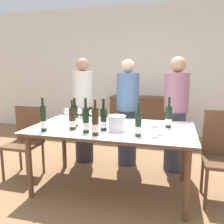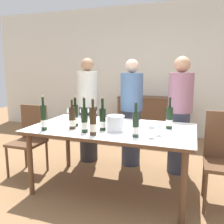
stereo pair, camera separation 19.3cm
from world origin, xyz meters
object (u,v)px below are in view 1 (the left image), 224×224
(wine_bottle_0, at_px, (138,125))
(person_guest_left, at_px, (128,113))
(wine_bottle_2, at_px, (95,123))
(wine_bottle_7, at_px, (103,120))
(person_guest_right, at_px, (176,115))
(wine_bottle_6, at_px, (169,117))
(wine_bottle_5, at_px, (43,119))
(person_host, at_px, (84,111))
(sideboard_cabinet, at_px, (142,117))
(wine_bottle_1, at_px, (75,116))
(wine_bottle_4, at_px, (72,119))
(wine_glass_1, at_px, (160,126))
(wine_bottle_3, at_px, (86,121))
(wine_glass_4, at_px, (67,111))
(dining_table, at_px, (112,133))
(wine_glass_5, at_px, (92,113))
(chair_left_end, at_px, (26,137))
(wine_glass_0, at_px, (80,111))
(ice_bucket, at_px, (117,123))
(chair_right_end, at_px, (223,151))
(wine_glass_3, at_px, (84,112))
(wine_glass_2, at_px, (154,128))

(wine_bottle_0, height_order, person_guest_left, person_guest_left)
(wine_bottle_2, height_order, wine_bottle_7, wine_bottle_2)
(person_guest_right, bearing_deg, person_guest_left, 175.18)
(wine_bottle_6, bearing_deg, wine_bottle_5, -157.83)
(wine_bottle_2, relative_size, person_host, 0.24)
(sideboard_cabinet, distance_m, wine_bottle_1, 2.58)
(wine_bottle_4, xyz_separation_m, wine_glass_1, (0.97, 0.04, -0.03))
(wine_bottle_3, distance_m, wine_glass_4, 0.77)
(sideboard_cabinet, height_order, wine_glass_1, wine_glass_1)
(wine_bottle_0, distance_m, person_guest_left, 1.18)
(dining_table, bearing_deg, wine_bottle_4, -150.83)
(wine_bottle_1, xyz_separation_m, person_guest_right, (1.15, 0.86, -0.09))
(wine_glass_5, bearing_deg, sideboard_cabinet, 79.85)
(wine_bottle_1, xyz_separation_m, wine_bottle_4, (0.03, -0.13, -0.01))
(chair_left_end, bearing_deg, wine_glass_0, 24.11)
(wine_bottle_4, relative_size, wine_bottle_6, 0.94)
(wine_bottle_3, relative_size, wine_bottle_5, 1.00)
(wine_bottle_6, relative_size, wine_glass_5, 2.36)
(wine_bottle_0, bearing_deg, wine_bottle_5, -176.00)
(sideboard_cabinet, distance_m, chair_left_end, 2.64)
(wine_bottle_0, xyz_separation_m, wine_bottle_2, (-0.43, -0.08, 0.01))
(wine_bottle_2, bearing_deg, chair_left_end, 157.87)
(wine_bottle_6, xyz_separation_m, wine_glass_1, (-0.07, -0.34, -0.03))
(ice_bucket, relative_size, wine_glass_1, 1.53)
(ice_bucket, height_order, chair_right_end, chair_right_end)
(wine_bottle_2, height_order, chair_left_end, wine_bottle_2)
(wine_bottle_7, height_order, person_guest_right, person_guest_right)
(sideboard_cabinet, relative_size, wine_glass_3, 9.11)
(wine_bottle_0, xyz_separation_m, wine_bottle_6, (0.28, 0.46, -0.00))
(wine_bottle_3, height_order, wine_bottle_4, wine_bottle_3)
(wine_glass_4, distance_m, chair_left_end, 0.66)
(wine_bottle_5, height_order, person_guest_right, person_guest_right)
(chair_right_end, bearing_deg, person_guest_left, 149.01)
(wine_glass_0, bearing_deg, wine_bottle_2, -57.27)
(sideboard_cabinet, distance_m, wine_bottle_2, 2.83)
(wine_bottle_7, bearing_deg, wine_glass_4, 145.88)
(wine_glass_0, relative_size, wine_glass_3, 0.93)
(wine_bottle_2, xyz_separation_m, chair_right_end, (1.31, 0.48, -0.34))
(sideboard_cabinet, xyz_separation_m, person_host, (-0.70, -1.63, 0.37))
(wine_glass_4, xyz_separation_m, chair_right_end, (1.94, -0.18, -0.32))
(dining_table, xyz_separation_m, wine_bottle_6, (0.64, 0.15, 0.19))
(wine_bottle_1, xyz_separation_m, person_host, (-0.23, 0.86, -0.10))
(wine_bottle_0, bearing_deg, dining_table, 139.25)
(wine_bottle_4, bearing_deg, wine_bottle_1, 101.83)
(person_guest_right, bearing_deg, chair_left_end, -160.95)
(wine_glass_2, xyz_separation_m, person_guest_left, (-0.49, 1.12, -0.08))
(sideboard_cabinet, relative_size, person_host, 0.85)
(person_guest_right, bearing_deg, ice_bucket, -123.91)
(wine_bottle_6, bearing_deg, wine_bottle_0, -121.41)
(wine_bottle_4, height_order, wine_bottle_5, wine_bottle_5)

